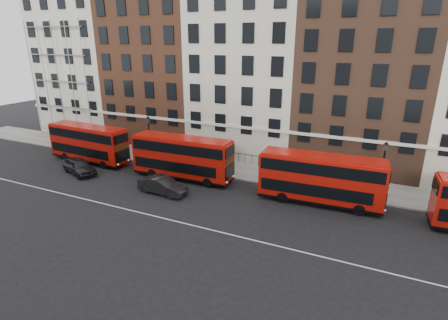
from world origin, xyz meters
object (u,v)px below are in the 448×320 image
at_px(bus_b, 182,157).
at_px(bus_a, 88,142).
at_px(car_rear, 79,166).
at_px(car_front, 163,185).
at_px(bus_c, 320,178).

bearing_deg(bus_b, bus_a, 178.30).
height_order(bus_b, car_rear, bus_b).
distance_m(bus_a, car_front, 13.42).
height_order(bus_b, bus_c, bus_b).
distance_m(bus_c, car_front, 14.01).
xyz_separation_m(bus_a, car_front, (12.74, -3.94, -1.50)).
distance_m(bus_b, car_rear, 11.23).
bearing_deg(bus_a, bus_b, 2.92).
height_order(bus_a, car_front, bus_a).
bearing_deg(car_front, bus_b, 6.86).
xyz_separation_m(bus_a, car_rear, (1.90, -3.43, -1.46)).
bearing_deg(bus_b, car_rear, -163.78).
height_order(bus_b, car_front, bus_b).
xyz_separation_m(bus_b, car_rear, (-10.59, -3.42, -1.51)).
bearing_deg(car_front, bus_a, 75.94).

